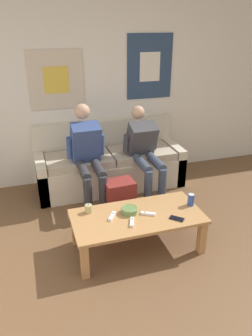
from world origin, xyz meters
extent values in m
plane|color=brown|center=(0.00, 0.00, 0.00)|extent=(18.00, 18.00, 0.00)
cube|color=silver|center=(0.00, 2.54, 1.27)|extent=(10.00, 0.05, 2.55)
cube|color=beige|center=(-0.58, 2.50, 1.41)|extent=(0.69, 0.01, 0.74)
cube|color=gold|center=(-0.58, 2.50, 1.41)|extent=(0.31, 0.01, 0.33)
cube|color=navy|center=(0.69, 2.50, 1.52)|extent=(0.65, 0.01, 0.85)
cube|color=silver|center=(0.69, 2.50, 1.52)|extent=(0.29, 0.01, 0.38)
cube|color=beige|center=(0.01, 2.45, 0.43)|extent=(1.95, 0.13, 0.86)
cube|color=beige|center=(0.01, 2.08, 0.20)|extent=(1.95, 0.60, 0.40)
cube|color=beige|center=(-0.91, 2.08, 0.26)|extent=(0.12, 0.60, 0.52)
cube|color=beige|center=(0.92, 2.08, 0.26)|extent=(0.12, 0.60, 0.52)
cube|color=#B2A38E|center=(-0.42, 2.08, 0.45)|extent=(0.83, 0.56, 0.10)
cube|color=#B2A38E|center=(0.44, 2.08, 0.45)|extent=(0.83, 0.56, 0.10)
cube|color=#B27F4C|center=(-0.09, 0.73, 0.37)|extent=(1.27, 0.62, 0.03)
cube|color=#B27F4C|center=(-0.67, 0.99, 0.18)|extent=(0.07, 0.07, 0.36)
cube|color=#B27F4C|center=(0.49, 0.99, 0.18)|extent=(0.07, 0.07, 0.36)
cube|color=#B27F4C|center=(-0.67, 0.48, 0.18)|extent=(0.07, 0.07, 0.36)
cube|color=#B27F4C|center=(0.49, 0.48, 0.18)|extent=(0.07, 0.07, 0.36)
cylinder|color=#2D2D33|center=(-0.44, 1.64, 0.50)|extent=(0.11, 0.41, 0.11)
cylinder|color=#2D2D33|center=(-0.44, 1.43, 0.26)|extent=(0.10, 0.10, 0.48)
cube|color=#232328|center=(-0.44, 1.36, 0.03)|extent=(0.11, 0.25, 0.05)
cylinder|color=#2D2D33|center=(-0.26, 1.64, 0.50)|extent=(0.11, 0.41, 0.11)
cylinder|color=#2D2D33|center=(-0.26, 1.43, 0.26)|extent=(0.10, 0.10, 0.48)
cube|color=#232328|center=(-0.26, 1.36, 0.03)|extent=(0.11, 0.25, 0.05)
cube|color=#33477F|center=(-0.35, 1.91, 0.74)|extent=(0.35, 0.36, 0.54)
sphere|color=tan|center=(-0.35, 2.02, 1.11)|extent=(0.19, 0.19, 0.19)
cylinder|color=#33477F|center=(-0.54, 1.92, 0.70)|extent=(0.08, 0.12, 0.28)
cylinder|color=#33477F|center=(-0.15, 1.92, 0.70)|extent=(0.08, 0.12, 0.28)
cylinder|color=#384256|center=(0.29, 1.63, 0.50)|extent=(0.11, 0.43, 0.11)
cylinder|color=#384256|center=(0.29, 1.41, 0.26)|extent=(0.10, 0.10, 0.48)
cube|color=#232328|center=(0.29, 1.34, 0.03)|extent=(0.11, 0.25, 0.05)
cylinder|color=#384256|center=(0.47, 1.63, 0.50)|extent=(0.11, 0.43, 0.11)
cylinder|color=#384256|center=(0.47, 1.41, 0.26)|extent=(0.10, 0.10, 0.48)
cube|color=#232328|center=(0.47, 1.34, 0.03)|extent=(0.11, 0.25, 0.05)
cube|color=#3F3F44|center=(0.38, 1.93, 0.71)|extent=(0.35, 0.38, 0.50)
sphere|color=tan|center=(0.38, 2.06, 1.03)|extent=(0.17, 0.17, 0.17)
cylinder|color=#3F3F44|center=(0.18, 1.94, 0.67)|extent=(0.08, 0.13, 0.26)
cylinder|color=#3F3F44|center=(0.57, 1.94, 0.67)|extent=(0.08, 0.13, 0.26)
cube|color=maroon|center=(-0.07, 1.41, 0.21)|extent=(0.35, 0.28, 0.42)
cube|color=maroon|center=(-0.06, 1.30, 0.12)|extent=(0.24, 0.10, 0.19)
cylinder|color=#607F47|center=(-0.15, 0.79, 0.41)|extent=(0.15, 0.15, 0.06)
torus|color=#607F47|center=(-0.15, 0.79, 0.44)|extent=(0.16, 0.16, 0.02)
cylinder|color=tan|center=(-0.53, 0.93, 0.43)|extent=(0.07, 0.07, 0.08)
cylinder|color=black|center=(-0.53, 0.93, 0.47)|extent=(0.00, 0.00, 0.01)
cylinder|color=#28479E|center=(0.49, 0.75, 0.45)|extent=(0.07, 0.07, 0.12)
cylinder|color=silver|center=(0.49, 0.75, 0.51)|extent=(0.06, 0.06, 0.00)
cube|color=white|center=(-0.18, 0.62, 0.40)|extent=(0.08, 0.15, 0.02)
cylinder|color=#333842|center=(-0.17, 0.65, 0.41)|extent=(0.01, 0.01, 0.00)
cube|color=white|center=(0.01, 0.71, 0.40)|extent=(0.14, 0.10, 0.02)
cylinder|color=#333842|center=(-0.01, 0.72, 0.41)|extent=(0.01, 0.01, 0.00)
cube|color=white|center=(-0.33, 0.77, 0.40)|extent=(0.11, 0.14, 0.02)
cylinder|color=#333842|center=(-0.31, 0.80, 0.41)|extent=(0.01, 0.01, 0.00)
cube|color=black|center=(0.25, 0.56, 0.39)|extent=(0.14, 0.14, 0.01)
cube|color=black|center=(0.25, 0.56, 0.40)|extent=(0.13, 0.13, 0.00)
camera|label=1|loc=(-1.00, -1.80, 2.12)|focal=35.00mm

